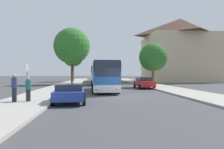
# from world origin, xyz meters

# --- Properties ---
(ground_plane) EXTENTS (300.00, 300.00, 0.00)m
(ground_plane) POSITION_xyz_m (0.00, 0.00, 0.00)
(ground_plane) COLOR #424244
(ground_plane) RESTS_ON ground
(sidewalk_left) EXTENTS (4.00, 120.00, 0.15)m
(sidewalk_left) POSITION_xyz_m (-7.00, 0.00, 0.07)
(sidewalk_left) COLOR #A39E93
(sidewalk_left) RESTS_ON ground_plane
(sidewalk_right) EXTENTS (4.00, 120.00, 0.15)m
(sidewalk_right) POSITION_xyz_m (7.00, 0.00, 0.07)
(sidewalk_right) COLOR #A39E93
(sidewalk_right) RESTS_ON ground_plane
(building_right_background) EXTENTS (16.42, 14.32, 15.40)m
(building_right_background) POSITION_xyz_m (18.43, 33.84, 7.70)
(building_right_background) COLOR #C6B28E
(building_right_background) RESTS_ON ground_plane
(bus_front) EXTENTS (2.98, 10.53, 3.25)m
(bus_front) POSITION_xyz_m (-1.31, 6.68, 1.74)
(bus_front) COLOR silver
(bus_front) RESTS_ON ground_plane
(bus_middle) EXTENTS (3.11, 10.42, 3.29)m
(bus_middle) POSITION_xyz_m (-1.48, 21.61, 1.76)
(bus_middle) COLOR #2D519E
(bus_middle) RESTS_ON ground_plane
(bus_rear) EXTENTS (2.97, 10.99, 3.28)m
(bus_rear) POSITION_xyz_m (-1.41, 35.05, 1.76)
(bus_rear) COLOR #2D2D2D
(bus_rear) RESTS_ON ground_plane
(parked_car_left_curb) EXTENTS (2.31, 4.25, 1.31)m
(parked_car_left_curb) POSITION_xyz_m (-4.03, -2.99, 0.70)
(parked_car_left_curb) COLOR #233D9E
(parked_car_left_curb) RESTS_ON ground_plane
(parked_car_right_near) EXTENTS (2.22, 4.65, 1.51)m
(parked_car_right_near) POSITION_xyz_m (4.18, 10.68, 0.79)
(parked_car_right_near) COLOR red
(parked_car_right_near) RESTS_ON ground_plane
(bus_stop_sign) EXTENTS (0.08, 0.45, 2.66)m
(bus_stop_sign) POSITION_xyz_m (-7.09, -2.25, 1.80)
(bus_stop_sign) COLOR gray
(bus_stop_sign) RESTS_ON sidewalk_left
(pedestrian_waiting_near) EXTENTS (0.36, 0.36, 1.83)m
(pedestrian_waiting_near) POSITION_xyz_m (-7.65, -3.13, 1.08)
(pedestrian_waiting_near) COLOR #23232D
(pedestrian_waiting_near) RESTS_ON sidewalk_left
(pedestrian_waiting_far) EXTENTS (0.36, 0.36, 1.64)m
(pedestrian_waiting_far) POSITION_xyz_m (-6.79, -2.99, 0.97)
(pedestrian_waiting_far) COLOR #23232D
(pedestrian_waiting_far) RESTS_ON sidewalk_left
(tree_left_near) EXTENTS (5.09, 5.09, 8.59)m
(tree_left_near) POSITION_xyz_m (-7.77, 35.98, 6.17)
(tree_left_near) COLOR #513D23
(tree_left_near) RESTS_ON sidewalk_left
(tree_left_far) EXTENTS (6.64, 6.64, 10.22)m
(tree_left_far) POSITION_xyz_m (-6.60, 22.42, 7.04)
(tree_left_far) COLOR #513D23
(tree_left_far) RESTS_ON sidewalk_left
(tree_right_near) EXTENTS (4.15, 4.15, 6.34)m
(tree_right_near) POSITION_xyz_m (6.23, 13.64, 4.40)
(tree_right_near) COLOR brown
(tree_right_near) RESTS_ON sidewalk_right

